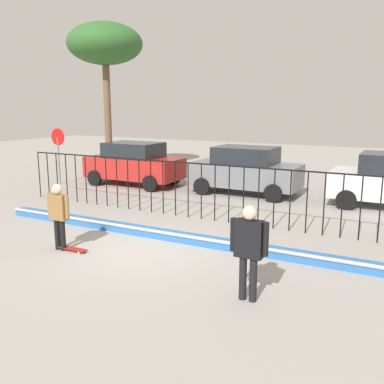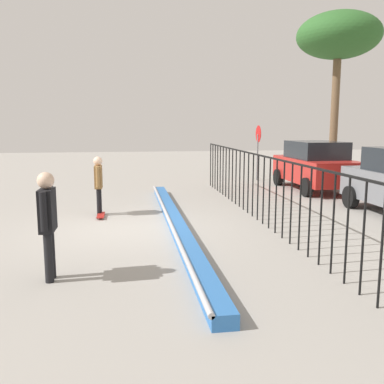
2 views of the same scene
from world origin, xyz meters
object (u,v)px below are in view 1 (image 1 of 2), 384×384
at_px(palm_tree_short, 105,45).
at_px(skateboard, 73,249).
at_px(stop_sign, 58,148).
at_px(skateboarder, 58,211).
at_px(parked_car_gray, 245,170).
at_px(parked_car_red, 134,163).
at_px(camera_operator, 249,244).

bearing_deg(palm_tree_short, skateboard, -55.69).
relative_size(skateboard, stop_sign, 0.32).
height_order(skateboarder, parked_car_gray, parked_car_gray).
xyz_separation_m(skateboard, palm_tree_short, (-7.07, 10.36, 6.38)).
height_order(skateboarder, palm_tree_short, palm_tree_short).
relative_size(skateboarder, palm_tree_short, 0.22).
distance_m(parked_car_gray, palm_tree_short, 10.15).
bearing_deg(skateboard, skateboarder, -174.36).
xyz_separation_m(parked_car_red, palm_tree_short, (-3.26, 2.36, 5.46)).
bearing_deg(parked_car_gray, stop_sign, -164.54).
bearing_deg(parked_car_gray, palm_tree_short, 170.28).
relative_size(skateboard, camera_operator, 0.45).
bearing_deg(stop_sign, skateboard, -43.74).
relative_size(parked_car_red, stop_sign, 1.72).
distance_m(skateboarder, parked_car_gray, 8.67).
bearing_deg(camera_operator, parked_car_red, -18.33).
height_order(skateboarder, parked_car_red, parked_car_red).
height_order(camera_operator, parked_car_red, parked_car_red).
xyz_separation_m(skateboarder, parked_car_gray, (1.61, 8.52, -0.02)).
xyz_separation_m(skateboarder, skateboard, (0.33, 0.05, -0.94)).
height_order(parked_car_gray, palm_tree_short, palm_tree_short).
relative_size(skateboarder, skateboard, 2.07).
relative_size(skateboarder, stop_sign, 0.66).
bearing_deg(camera_operator, skateboarder, 21.21).
xyz_separation_m(skateboarder, parked_car_red, (-3.47, 8.05, -0.02)).
xyz_separation_m(camera_operator, parked_car_red, (-8.57, 8.53, -0.11)).
height_order(camera_operator, parked_car_gray, parked_car_gray).
distance_m(parked_car_red, stop_sign, 3.48).
xyz_separation_m(parked_car_red, parked_car_gray, (5.08, 0.47, 0.00)).
distance_m(skateboard, parked_car_gray, 8.61).
relative_size(parked_car_red, parked_car_gray, 1.00).
xyz_separation_m(skateboard, parked_car_red, (-3.80, 8.00, 0.91)).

